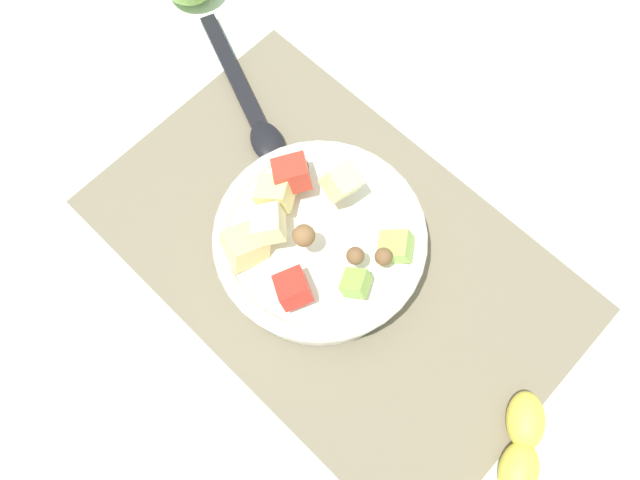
{
  "coord_description": "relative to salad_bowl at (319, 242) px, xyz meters",
  "views": [
    {
      "loc": [
        -0.15,
        0.17,
        0.64
      ],
      "look_at": [
        0.01,
        0.01,
        0.05
      ],
      "focal_mm": 35.67,
      "sensor_mm": 36.0,
      "label": 1
    }
  ],
  "objects": [
    {
      "name": "ground_plane",
      "position": [
        -0.01,
        -0.01,
        -0.04
      ],
      "size": [
        2.4,
        2.4,
        0.0
      ],
      "primitive_type": "plane",
      "color": "silver"
    },
    {
      "name": "salad_bowl",
      "position": [
        0.0,
        0.0,
        0.0
      ],
      "size": [
        0.21,
        0.21,
        0.11
      ],
      "color": "white",
      "rests_on": "placemat"
    },
    {
      "name": "placemat",
      "position": [
        -0.01,
        -0.01,
        -0.04
      ],
      "size": [
        0.51,
        0.32,
        0.01
      ],
      "primitive_type": "cube",
      "color": "#756B56",
      "rests_on": "ground_plane"
    },
    {
      "name": "serving_spoon",
      "position": [
        0.18,
        -0.07,
        -0.03
      ],
      "size": [
        0.22,
        0.11,
        0.01
      ],
      "color": "black",
      "rests_on": "placemat"
    },
    {
      "name": "banana_whole",
      "position": [
        -0.28,
        0.03,
        -0.02
      ],
      "size": [
        0.09,
        0.15,
        0.04
      ],
      "color": "yellow",
      "rests_on": "ground_plane"
    }
  ]
}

